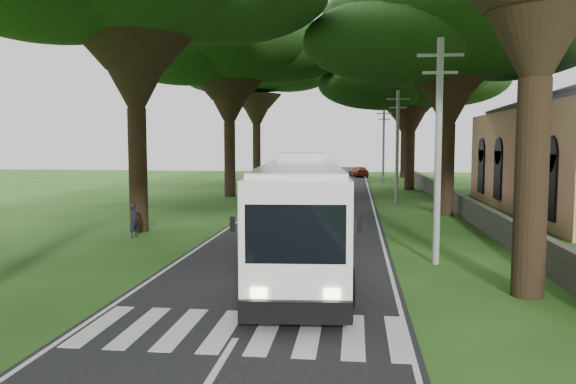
# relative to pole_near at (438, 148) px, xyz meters

# --- Properties ---
(ground) EXTENTS (140.00, 140.00, 0.00)m
(ground) POSITION_rel_pole_near_xyz_m (-5.50, -6.00, -4.18)
(ground) COLOR #224914
(ground) RESTS_ON ground
(road) EXTENTS (8.00, 120.00, 0.04)m
(road) POSITION_rel_pole_near_xyz_m (-5.50, 19.00, -4.17)
(road) COLOR black
(road) RESTS_ON ground
(crosswalk) EXTENTS (8.00, 3.00, 0.01)m
(crosswalk) POSITION_rel_pole_near_xyz_m (-5.50, -8.00, -4.18)
(crosswalk) COLOR silver
(crosswalk) RESTS_ON ground
(property_wall) EXTENTS (0.35, 50.00, 1.20)m
(property_wall) POSITION_rel_pole_near_xyz_m (3.50, 18.00, -3.58)
(property_wall) COLOR #383533
(property_wall) RESTS_ON ground
(pole_near) EXTENTS (1.60, 0.24, 8.00)m
(pole_near) POSITION_rel_pole_near_xyz_m (0.00, 0.00, 0.00)
(pole_near) COLOR gray
(pole_near) RESTS_ON ground
(pole_mid) EXTENTS (1.60, 0.24, 8.00)m
(pole_mid) POSITION_rel_pole_near_xyz_m (0.00, 20.00, 0.00)
(pole_mid) COLOR gray
(pole_mid) RESTS_ON ground
(pole_far) EXTENTS (1.60, 0.24, 8.00)m
(pole_far) POSITION_rel_pole_near_xyz_m (0.00, 40.00, 0.00)
(pole_far) COLOR gray
(pole_far) RESTS_ON ground
(tree_l_midb) EXTENTS (15.39, 15.39, 15.46)m
(tree_l_midb) POSITION_rel_pole_near_xyz_m (-13.00, 24.00, 7.92)
(tree_l_midb) COLOR black
(tree_l_midb) RESTS_ON ground
(tree_l_far) EXTENTS (14.70, 14.70, 16.09)m
(tree_l_far) POSITION_rel_pole_near_xyz_m (-14.00, 42.00, 8.65)
(tree_l_far) COLOR black
(tree_l_far) RESTS_ON ground
(tree_r_mida) EXTENTS (15.44, 15.44, 14.42)m
(tree_r_mida) POSITION_rel_pole_near_xyz_m (2.50, 14.00, 6.88)
(tree_r_mida) COLOR black
(tree_r_mida) RESTS_ON ground
(tree_r_midb) EXTENTS (15.13, 15.13, 13.84)m
(tree_r_midb) POSITION_rel_pole_near_xyz_m (2.00, 32.00, 6.37)
(tree_r_midb) COLOR black
(tree_r_midb) RESTS_ON ground
(tree_r_far) EXTENTS (13.34, 13.34, 14.15)m
(tree_r_far) POSITION_rel_pole_near_xyz_m (3.00, 50.00, 6.98)
(tree_r_far) COLOR black
(tree_r_far) RESTS_ON ground
(coach_bus) EXTENTS (3.65, 12.59, 3.66)m
(coach_bus) POSITION_rel_pole_near_xyz_m (-4.70, -1.83, -2.21)
(coach_bus) COLOR white
(coach_bus) RESTS_ON ground
(distant_car_a) EXTENTS (2.11, 4.06, 1.32)m
(distant_car_a) POSITION_rel_pole_near_xyz_m (-6.98, 28.48, -3.49)
(distant_car_a) COLOR silver
(distant_car_a) RESTS_ON road
(distant_car_c) EXTENTS (2.77, 4.69, 1.27)m
(distant_car_c) POSITION_rel_pole_near_xyz_m (-2.50, 51.05, -3.51)
(distant_car_c) COLOR maroon
(distant_car_c) RESTS_ON road
(pedestrian) EXTENTS (0.51, 0.65, 1.57)m
(pedestrian) POSITION_rel_pole_near_xyz_m (-12.99, 4.14, -3.40)
(pedestrian) COLOR black
(pedestrian) RESTS_ON ground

